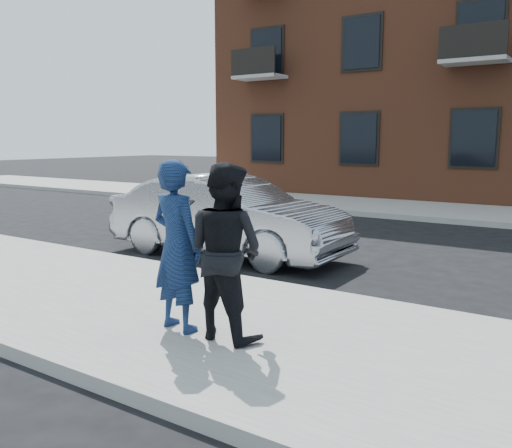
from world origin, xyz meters
The scene contains 8 objects.
ground centered at (0.00, 0.00, 0.00)m, with size 100.00×100.00×0.00m, color black.
near_sidewalk centered at (0.00, -0.25, 0.07)m, with size 50.00×3.50×0.15m, color gray.
near_curb centered at (0.00, 1.55, 0.07)m, with size 50.00×0.10×0.15m, color #999691.
far_sidewalk centered at (0.00, 11.25, 0.07)m, with size 50.00×3.50×0.15m, color gray.
far_curb centered at (0.00, 9.45, 0.07)m, with size 50.00×0.10×0.15m, color #999691.
silver_sedan centered at (-2.09, 3.10, 0.76)m, with size 1.61×4.60×1.52m, color #999BA3.
man_hoodie centered at (0.06, -0.68, 1.06)m, with size 0.71×0.55×1.82m.
man_peacoat centered at (0.62, -0.58, 1.05)m, with size 0.91×0.73×1.80m.
Camera 1 is at (3.86, -4.89, 2.17)m, focal length 38.00 mm.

